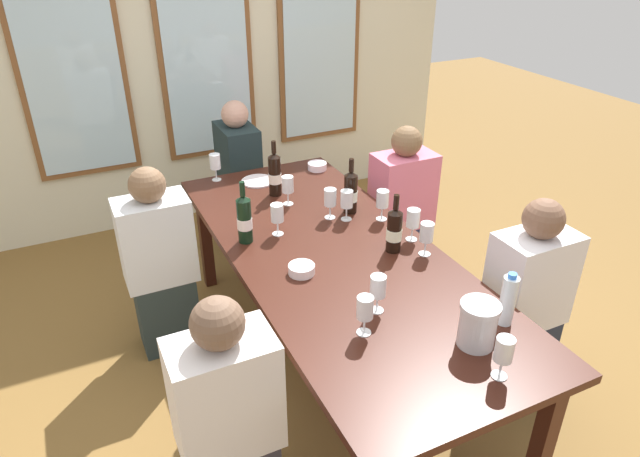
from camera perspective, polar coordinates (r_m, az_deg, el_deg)
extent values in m
plane|color=brown|center=(3.27, 1.40, -13.62)|extent=(12.00, 12.00, 0.00)
cube|color=beige|center=(4.56, -11.78, 18.74)|extent=(4.18, 0.06, 2.90)
cube|color=brown|center=(4.38, -24.16, 16.54)|extent=(0.72, 0.03, 1.88)
cube|color=silver|center=(4.36, -24.14, 16.51)|extent=(0.64, 0.01, 1.80)
cube|color=brown|center=(4.51, -11.62, 18.67)|extent=(0.72, 0.03, 1.88)
cube|color=silver|center=(4.50, -11.56, 18.64)|extent=(0.64, 0.01, 1.80)
cube|color=brown|center=(4.84, -0.06, 19.86)|extent=(0.72, 0.03, 1.88)
cube|color=silver|center=(4.82, 0.03, 19.83)|extent=(0.64, 0.01, 1.80)
cube|color=#391810|center=(2.83, 1.57, -2.82)|extent=(0.98, 2.38, 0.04)
cube|color=#391810|center=(2.61, 21.60, -19.16)|extent=(0.07, 0.07, 0.70)
cube|color=#391810|center=(3.80, -11.44, -1.05)|extent=(0.07, 0.07, 0.70)
cube|color=#391810|center=(4.02, -0.55, 1.36)|extent=(0.07, 0.07, 0.70)
cylinder|color=white|center=(3.61, -6.27, 4.78)|extent=(0.21, 0.21, 0.01)
cylinder|color=silver|center=(2.29, 15.58, -9.49)|extent=(0.14, 0.14, 0.17)
cylinder|color=silver|center=(2.24, 15.89, -7.57)|extent=(0.16, 0.16, 0.02)
cylinder|color=black|center=(3.17, 3.10, 3.50)|extent=(0.07, 0.07, 0.22)
cone|color=black|center=(3.12, 3.16, 5.54)|extent=(0.07, 0.07, 0.02)
cylinder|color=black|center=(3.10, 3.18, 6.38)|extent=(0.03, 0.03, 0.08)
cylinder|color=white|center=(3.18, 3.09, 3.32)|extent=(0.08, 0.08, 0.06)
cylinder|color=black|center=(2.81, 7.47, -0.37)|extent=(0.07, 0.08, 0.21)
cone|color=black|center=(2.76, 7.63, 1.74)|extent=(0.07, 0.08, 0.02)
cylinder|color=black|center=(2.74, 7.69, 2.66)|extent=(0.03, 0.03, 0.08)
cylinder|color=#ECF0CC|center=(2.82, 7.46, -0.56)|extent=(0.08, 0.08, 0.06)
cylinder|color=black|center=(3.38, -4.57, 5.28)|extent=(0.07, 0.07, 0.24)
cone|color=black|center=(3.33, -4.65, 7.36)|extent=(0.07, 0.07, 0.02)
cylinder|color=black|center=(3.31, -4.69, 8.16)|extent=(0.03, 0.03, 0.08)
cylinder|color=#F1DFCC|center=(3.39, -4.56, 5.10)|extent=(0.08, 0.08, 0.06)
cylinder|color=black|center=(2.89, -7.61, 0.75)|extent=(0.07, 0.07, 0.23)
cone|color=black|center=(2.83, -7.77, 3.06)|extent=(0.07, 0.07, 0.02)
cylinder|color=black|center=(2.81, -7.84, 3.97)|extent=(0.03, 0.03, 0.08)
cylinder|color=white|center=(2.90, -7.59, 0.54)|extent=(0.08, 0.08, 0.06)
cylinder|color=white|center=(3.76, -0.28, 6.30)|extent=(0.12, 0.12, 0.05)
cylinder|color=white|center=(2.65, -1.87, -4.12)|extent=(0.13, 0.13, 0.04)
cylinder|color=white|center=(2.42, 18.38, -6.91)|extent=(0.06, 0.06, 0.22)
cylinder|color=blue|center=(2.36, 18.83, -4.53)|extent=(0.04, 0.04, 0.02)
cylinder|color=white|center=(2.99, -4.26, -0.53)|extent=(0.06, 0.06, 0.00)
cylinder|color=white|center=(2.97, -4.29, 0.13)|extent=(0.01, 0.01, 0.07)
cylinder|color=white|center=(2.93, -4.35, 1.59)|extent=(0.07, 0.07, 0.09)
cylinder|color=white|center=(3.15, 1.01, 1.13)|extent=(0.06, 0.06, 0.00)
cylinder|color=white|center=(3.13, 1.02, 1.77)|extent=(0.01, 0.01, 0.07)
cylinder|color=white|center=(3.09, 1.03, 3.17)|extent=(0.07, 0.07, 0.09)
cylinder|color=#590C19|center=(3.11, 1.03, 2.64)|extent=(0.06, 0.06, 0.03)
cylinder|color=white|center=(3.67, -10.37, 4.86)|extent=(0.06, 0.06, 0.00)
cylinder|color=white|center=(3.66, -10.42, 5.43)|extent=(0.01, 0.01, 0.07)
cylinder|color=white|center=(3.63, -10.54, 6.66)|extent=(0.07, 0.07, 0.09)
cylinder|color=#590C19|center=(3.64, -10.50, 6.23)|extent=(0.06, 0.06, 0.03)
cylinder|color=white|center=(2.44, 5.72, -8.19)|extent=(0.06, 0.06, 0.00)
cylinder|color=white|center=(2.42, 5.77, -7.45)|extent=(0.01, 0.01, 0.07)
cylinder|color=white|center=(2.37, 5.87, -5.79)|extent=(0.07, 0.07, 0.09)
cylinder|color=#590C19|center=(2.39, 5.83, -6.46)|extent=(0.06, 0.06, 0.02)
cylinder|color=white|center=(3.15, 6.20, 0.96)|extent=(0.06, 0.06, 0.00)
cylinder|color=white|center=(3.13, 6.24, 1.60)|extent=(0.01, 0.01, 0.07)
cylinder|color=white|center=(3.09, 6.32, 3.00)|extent=(0.07, 0.07, 0.09)
cylinder|color=white|center=(2.23, 17.58, -13.95)|extent=(0.06, 0.06, 0.00)
cylinder|color=white|center=(2.20, 17.74, -13.19)|extent=(0.01, 0.01, 0.07)
cylinder|color=white|center=(2.15, 18.08, -11.50)|extent=(0.07, 0.07, 0.09)
cylinder|color=maroon|center=(2.16, 17.97, -12.02)|extent=(0.06, 0.06, 0.04)
cylinder|color=white|center=(2.86, 10.48, -2.53)|extent=(0.06, 0.06, 0.00)
cylinder|color=white|center=(2.84, 10.55, -1.85)|extent=(0.01, 0.01, 0.07)
cylinder|color=white|center=(2.80, 10.70, -0.35)|extent=(0.07, 0.07, 0.09)
cylinder|color=maroon|center=(2.81, 10.65, -0.84)|extent=(0.06, 0.06, 0.04)
cylinder|color=white|center=(2.32, 4.44, -10.40)|extent=(0.06, 0.06, 0.00)
cylinder|color=white|center=(2.30, 4.47, -9.63)|extent=(0.01, 0.01, 0.07)
cylinder|color=white|center=(2.24, 4.56, -7.94)|extent=(0.07, 0.07, 0.09)
cylinder|color=beige|center=(2.26, 4.52, -8.60)|extent=(0.06, 0.06, 0.03)
cylinder|color=white|center=(3.31, -3.19, 2.51)|extent=(0.06, 0.06, 0.00)
cylinder|color=white|center=(3.29, -3.20, 3.13)|extent=(0.01, 0.01, 0.07)
cylinder|color=white|center=(3.25, -3.24, 4.48)|extent=(0.07, 0.07, 0.09)
cylinder|color=white|center=(2.97, 9.18, -1.07)|extent=(0.06, 0.06, 0.00)
cylinder|color=white|center=(2.95, 9.24, -0.41)|extent=(0.01, 0.01, 0.07)
cylinder|color=white|center=(2.91, 9.37, 1.05)|extent=(0.07, 0.07, 0.09)
cylinder|color=white|center=(3.13, 2.66, 0.95)|extent=(0.06, 0.06, 0.00)
cylinder|color=white|center=(3.12, 2.68, 1.60)|extent=(0.01, 0.01, 0.07)
cylinder|color=white|center=(3.08, 2.71, 3.00)|extent=(0.07, 0.07, 0.09)
cylinder|color=#590C19|center=(3.09, 2.70, 2.53)|extent=(0.06, 0.06, 0.03)
cube|color=#283332|center=(3.40, -15.12, -7.97)|extent=(0.32, 0.24, 0.45)
cube|color=silver|center=(3.15, -16.19, -1.17)|extent=(0.38, 0.24, 0.48)
sphere|color=brown|center=(3.01, -17.02, 4.21)|extent=(0.19, 0.19, 0.19)
cube|color=#262643|center=(3.85, 7.87, -2.44)|extent=(0.32, 0.24, 0.45)
cube|color=#DF6C87|center=(3.63, 8.35, 3.85)|extent=(0.38, 0.24, 0.48)
sphere|color=brown|center=(3.51, 8.73, 8.67)|extent=(0.19, 0.19, 0.19)
cube|color=white|center=(2.16, -9.52, -16.17)|extent=(0.38, 0.24, 0.48)
sphere|color=brown|center=(1.95, -10.29, -9.38)|extent=(0.19, 0.19, 0.19)
cube|color=#232A3B|center=(3.16, 19.00, -11.83)|extent=(0.32, 0.24, 0.45)
cube|color=white|center=(2.90, 20.45, -4.78)|extent=(0.38, 0.24, 0.48)
sphere|color=brown|center=(2.74, 21.60, 0.91)|extent=(0.19, 0.19, 0.19)
cube|color=#2C332C|center=(4.32, -7.82, 1.29)|extent=(0.24, 0.32, 0.45)
cube|color=#1D2C2E|center=(4.13, -8.25, 7.01)|extent=(0.24, 0.38, 0.48)
sphere|color=tan|center=(4.02, -8.57, 11.32)|extent=(0.19, 0.19, 0.19)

